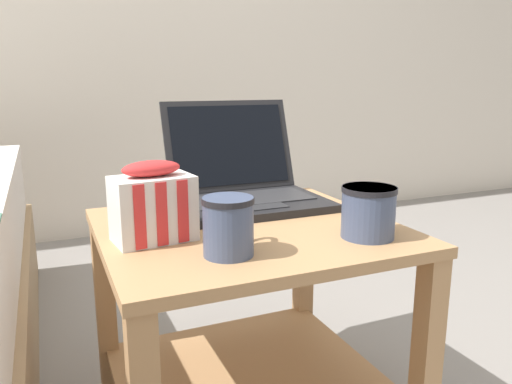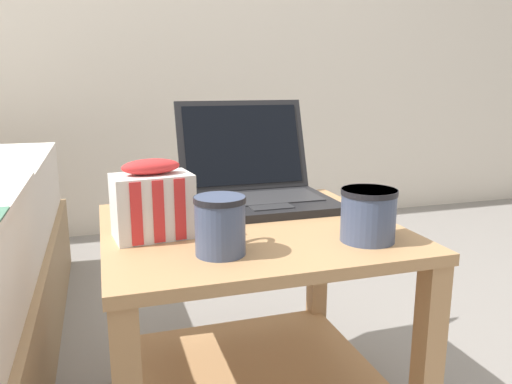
{
  "view_description": "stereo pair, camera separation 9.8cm",
  "coord_description": "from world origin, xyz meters",
  "px_view_note": "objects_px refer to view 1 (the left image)",
  "views": [
    {
      "loc": [
        -0.38,
        -0.92,
        0.77
      ],
      "look_at": [
        0.0,
        -0.04,
        0.55
      ],
      "focal_mm": 35.0,
      "sensor_mm": 36.0,
      "label": 1
    },
    {
      "loc": [
        -0.29,
        -0.95,
        0.77
      ],
      "look_at": [
        0.0,
        -0.04,
        0.55
      ],
      "focal_mm": 35.0,
      "sensor_mm": 36.0,
      "label": 2
    }
  ],
  "objects_px": {
    "laptop": "(245,183)",
    "cell_phone": "(135,211)",
    "mug_front_left": "(229,223)",
    "snack_bag": "(153,205)",
    "mug_front_right": "(369,209)"
  },
  "relations": [
    {
      "from": "mug_front_right",
      "to": "cell_phone",
      "type": "bearing_deg",
      "value": 137.42
    },
    {
      "from": "laptop",
      "to": "cell_phone",
      "type": "relative_size",
      "value": 2.28
    },
    {
      "from": "mug_front_right",
      "to": "snack_bag",
      "type": "distance_m",
      "value": 0.41
    },
    {
      "from": "snack_bag",
      "to": "laptop",
      "type": "bearing_deg",
      "value": 37.08
    },
    {
      "from": "laptop",
      "to": "mug_front_right",
      "type": "distance_m",
      "value": 0.36
    },
    {
      "from": "laptop",
      "to": "mug_front_left",
      "type": "relative_size",
      "value": 2.92
    },
    {
      "from": "snack_bag",
      "to": "cell_phone",
      "type": "bearing_deg",
      "value": 89.96
    },
    {
      "from": "mug_front_right",
      "to": "laptop",
      "type": "bearing_deg",
      "value": 108.56
    },
    {
      "from": "mug_front_right",
      "to": "snack_bag",
      "type": "height_order",
      "value": "snack_bag"
    },
    {
      "from": "mug_front_left",
      "to": "snack_bag",
      "type": "distance_m",
      "value": 0.17
    },
    {
      "from": "snack_bag",
      "to": "cell_phone",
      "type": "relative_size",
      "value": 1.05
    },
    {
      "from": "laptop",
      "to": "cell_phone",
      "type": "distance_m",
      "value": 0.27
    },
    {
      "from": "laptop",
      "to": "snack_bag",
      "type": "relative_size",
      "value": 2.17
    },
    {
      "from": "laptop",
      "to": "snack_bag",
      "type": "height_order",
      "value": "laptop"
    },
    {
      "from": "laptop",
      "to": "cell_phone",
      "type": "height_order",
      "value": "laptop"
    }
  ]
}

